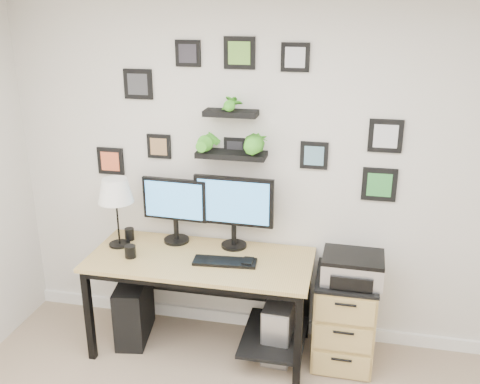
% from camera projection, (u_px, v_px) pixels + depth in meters
% --- Properties ---
extents(room, '(4.00, 4.00, 4.00)m').
position_uv_depth(room, '(271.00, 322.00, 4.29)').
color(room, tan).
rests_on(room, ground).
extents(desk, '(1.60, 0.70, 0.75)m').
position_uv_depth(desk, '(207.00, 271.00, 3.89)').
color(desk, tan).
rests_on(desk, ground).
extents(monitor_left, '(0.49, 0.20, 0.50)m').
position_uv_depth(monitor_left, '(175.00, 206.00, 3.98)').
color(monitor_left, black).
rests_on(monitor_left, desk).
extents(monitor_right, '(0.59, 0.19, 0.55)m').
position_uv_depth(monitor_right, '(234.00, 206.00, 3.88)').
color(monitor_right, black).
rests_on(monitor_right, desk).
extents(keyboard, '(0.45, 0.18, 0.02)m').
position_uv_depth(keyboard, '(225.00, 262.00, 3.74)').
color(keyboard, black).
rests_on(keyboard, desk).
extents(mouse, '(0.07, 0.11, 0.03)m').
position_uv_depth(mouse, '(248.00, 262.00, 3.72)').
color(mouse, black).
rests_on(mouse, desk).
extents(table_lamp, '(0.26, 0.26, 0.53)m').
position_uv_depth(table_lamp, '(115.00, 192.00, 3.88)').
color(table_lamp, black).
rests_on(table_lamp, desk).
extents(mug, '(0.08, 0.08, 0.09)m').
position_uv_depth(mug, '(130.00, 252.00, 3.81)').
color(mug, black).
rests_on(mug, desk).
extents(pen_cup, '(0.07, 0.07, 0.09)m').
position_uv_depth(pen_cup, '(129.00, 234.00, 4.10)').
color(pen_cup, black).
rests_on(pen_cup, desk).
extents(pc_tower_black, '(0.29, 0.50, 0.47)m').
position_uv_depth(pc_tower_black, '(134.00, 309.00, 4.13)').
color(pc_tower_black, black).
rests_on(pc_tower_black, ground).
extents(pc_tower_grey, '(0.22, 0.46, 0.45)m').
position_uv_depth(pc_tower_grey, '(280.00, 325.00, 3.94)').
color(pc_tower_grey, gray).
rests_on(pc_tower_grey, ground).
extents(file_cabinet, '(0.43, 0.53, 0.67)m').
position_uv_depth(file_cabinet, '(344.00, 318.00, 3.84)').
color(file_cabinet, tan).
rests_on(file_cabinet, ground).
extents(printer, '(0.42, 0.34, 0.19)m').
position_uv_depth(printer, '(353.00, 268.00, 3.65)').
color(printer, silver).
rests_on(printer, file_cabinet).
extents(wall_decor, '(2.25, 0.18, 1.10)m').
position_uv_depth(wall_decor, '(238.00, 126.00, 3.75)').
color(wall_decor, black).
rests_on(wall_decor, ground).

